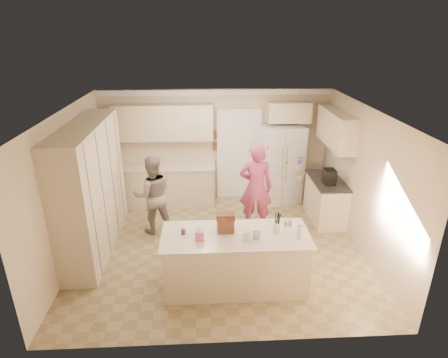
{
  "coord_description": "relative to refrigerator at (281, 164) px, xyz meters",
  "views": [
    {
      "loc": [
        -0.25,
        -6.05,
        3.9
      ],
      "look_at": [
        0.1,
        0.35,
        1.25
      ],
      "focal_mm": 30.0,
      "sensor_mm": 36.0,
      "label": 1
    }
  ],
  "objects": [
    {
      "name": "wall_left",
      "position": [
        -4.12,
        -2.02,
        0.4
      ],
      "size": [
        0.02,
        4.6,
        2.6
      ],
      "primitive_type": "cube",
      "color": "beige",
      "rests_on": "ground"
    },
    {
      "name": "greeting_card_b",
      "position": [
        -1.01,
        -3.27,
        0.11
      ],
      "size": [
        0.12,
        0.05,
        0.16
      ],
      "primitive_type": "cube",
      "rotation": [
        0.15,
        0.0,
        -0.1
      ],
      "color": "silver",
      "rests_on": "island_top"
    },
    {
      "name": "fridge_handle_l",
      "position": [
        -0.05,
        -0.37,
        0.15
      ],
      "size": [
        0.02,
        0.02,
        0.85
      ],
      "primitive_type": "cylinder",
      "color": "silver",
      "rests_on": "refrigerator"
    },
    {
      "name": "island_top",
      "position": [
        -1.31,
        -3.12,
        0.0
      ],
      "size": [
        2.28,
        0.96,
        0.05
      ],
      "primitive_type": "cube",
      "color": "beige",
      "rests_on": "island_base"
    },
    {
      "name": "tissue_box",
      "position": [
        -1.86,
        -3.22,
        0.1
      ],
      "size": [
        0.13,
        0.13,
        0.14
      ],
      "primitive_type": "cube",
      "color": "pink",
      "rests_on": "island_top"
    },
    {
      "name": "shaker_pepper",
      "position": [
        -0.42,
        -2.9,
        0.07
      ],
      "size": [
        0.05,
        0.05,
        0.09
      ],
      "primitive_type": "cylinder",
      "color": "#4567A4",
      "rests_on": "island_top"
    },
    {
      "name": "ceiling",
      "position": [
        -1.51,
        -2.02,
        1.71
      ],
      "size": [
        5.2,
        4.6,
        0.02
      ],
      "primitive_type": "cube",
      "color": "white",
      "rests_on": "wall_back"
    },
    {
      "name": "coffee_maker",
      "position": [
        0.74,
        -1.22,
        0.17
      ],
      "size": [
        0.22,
        0.28,
        0.3
      ],
      "primitive_type": "cube",
      "color": "black",
      "rests_on": "right_countertop"
    },
    {
      "name": "right_base_cab",
      "position": [
        0.79,
        -1.02,
        -0.46
      ],
      "size": [
        0.6,
        1.2,
        0.88
      ],
      "primitive_type": "cube",
      "color": "beige",
      "rests_on": "floor"
    },
    {
      "name": "water_bottle",
      "position": [
        -0.36,
        -3.27,
        0.14
      ],
      "size": [
        0.07,
        0.07,
        0.24
      ],
      "primitive_type": "cylinder",
      "color": "silver",
      "rests_on": "island_top"
    },
    {
      "name": "doorway_opening",
      "position": [
        -0.96,
        0.26,
        0.15
      ],
      "size": [
        0.9,
        0.06,
        2.1
      ],
      "primitive_type": "cube",
      "color": "black",
      "rests_on": "floor"
    },
    {
      "name": "shaker_salt",
      "position": [
        -0.49,
        -2.9,
        0.07
      ],
      "size": [
        0.05,
        0.05,
        0.09
      ],
      "primitive_type": "cylinder",
      "color": "#4567A4",
      "rests_on": "island_top"
    },
    {
      "name": "dollhouse_body",
      "position": [
        -1.46,
        -3.02,
        0.14
      ],
      "size": [
        0.26,
        0.18,
        0.22
      ],
      "primitive_type": "cube",
      "color": "brown",
      "rests_on": "island_top"
    },
    {
      "name": "greeting_card_a",
      "position": [
        -1.16,
        -3.32,
        0.11
      ],
      "size": [
        0.12,
        0.06,
        0.16
      ],
      "primitive_type": "cube",
      "rotation": [
        0.15,
        0.0,
        0.2
      ],
      "color": "white",
      "rests_on": "island_top"
    },
    {
      "name": "fridge_handle_r",
      "position": [
        0.05,
        -0.37,
        0.15
      ],
      "size": [
        0.02,
        0.02,
        0.85
      ],
      "primitive_type": "cylinder",
      "color": "silver",
      "rests_on": "refrigerator"
    },
    {
      "name": "fridge_magnets",
      "position": [
        0.0,
        -0.36,
        0.0
      ],
      "size": [
        0.76,
        0.02,
        1.44
      ],
      "primitive_type": null,
      "color": "tan",
      "rests_on": "refrigerator"
    },
    {
      "name": "right_upper_cab",
      "position": [
        0.92,
        -0.82,
        1.05
      ],
      "size": [
        0.35,
        1.5,
        0.7
      ],
      "primitive_type": "cube",
      "color": "beige",
      "rests_on": "wall_right"
    },
    {
      "name": "wall_back",
      "position": [
        -1.51,
        0.29,
        0.4
      ],
      "size": [
        5.2,
        0.02,
        2.6
      ],
      "primitive_type": "cube",
      "color": "beige",
      "rests_on": "ground"
    },
    {
      "name": "teen_boy",
      "position": [
        -2.79,
        -1.32,
        -0.1
      ],
      "size": [
        0.9,
        0.77,
        1.61
      ],
      "primitive_type": "imported",
      "rotation": [
        0.0,
        0.0,
        3.37
      ],
      "color": "gray",
      "rests_on": "floor"
    },
    {
      "name": "wall_frame_upper",
      "position": [
        -1.49,
        0.25,
        0.65
      ],
      "size": [
        0.15,
        0.02,
        0.2
      ],
      "primitive_type": "cube",
      "color": "brown",
      "rests_on": "wall_back"
    },
    {
      "name": "jam_jar",
      "position": [
        -2.11,
        -3.07,
        0.07
      ],
      "size": [
        0.07,
        0.07,
        0.09
      ],
      "primitive_type": "cylinder",
      "color": "#59263F",
      "rests_on": "island_top"
    },
    {
      "name": "crown_back",
      "position": [
        -1.51,
        0.24,
        1.63
      ],
      "size": [
        5.2,
        0.08,
        0.12
      ],
      "primitive_type": "cube",
      "color": "white",
      "rests_on": "wall_back"
    },
    {
      "name": "over_fridge_cab",
      "position": [
        0.14,
        0.11,
        1.2
      ],
      "size": [
        0.95,
        0.35,
        0.45
      ],
      "primitive_type": "cube",
      "color": "beige",
      "rests_on": "wall_back"
    },
    {
      "name": "back_countertop",
      "position": [
        -2.66,
        -0.03,
        0.0
      ],
      "size": [
        2.24,
        0.63,
        0.04
      ],
      "primitive_type": "cube",
      "color": "beige",
      "rests_on": "back_base_cab"
    },
    {
      "name": "wall_right",
      "position": [
        1.1,
        -2.02,
        0.4
      ],
      "size": [
        0.02,
        4.6,
        2.6
      ],
      "primitive_type": "cube",
      "color": "beige",
      "rests_on": "ground"
    },
    {
      "name": "teen_girl",
      "position": [
        -0.76,
        -1.31,
        0.01
      ],
      "size": [
        0.71,
        0.52,
        1.82
      ],
      "primitive_type": "imported",
      "rotation": [
        0.0,
        0.0,
        3.01
      ],
      "color": "#B43680",
      "rests_on": "floor"
    },
    {
      "name": "island_base",
      "position": [
        -1.31,
        -3.12,
        -0.46
      ],
      "size": [
        2.2,
        0.9,
        0.88
      ],
      "primitive_type": "cube",
      "color": "beige",
      "rests_on": "floor"
    },
    {
      "name": "wall_frame_lower",
      "position": [
        -1.49,
        0.25,
        0.38
      ],
      "size": [
        0.15,
        0.02,
        0.2
      ],
      "primitive_type": "cube",
      "color": "brown",
      "rests_on": "wall_back"
    },
    {
      "name": "floor",
      "position": [
        -1.51,
        -2.02,
        -0.91
      ],
      "size": [
        5.2,
        4.6,
        0.02
      ],
      "primitive_type": "cube",
      "color": "#917E5A",
      "rests_on": "ground"
    },
    {
      "name": "doorway_casing",
      "position": [
        -0.96,
        0.23,
        0.15
      ],
      "size": [
        1.02,
        0.03,
        2.22
      ],
      "primitive_type": "cube",
      "color": "white",
      "rests_on": "floor"
    },
    {
      "name": "pantry_bank",
      "position": [
        -3.81,
        -1.82,
        0.28
      ],
      "size": [
        0.6,
        2.6,
        2.35
      ],
      "primitive_type": "cube",
      "color": "beige",
      "rests_on": "floor"
    },
    {
      "name": "tissue_plume",
      "position": [
        -1.86,
        -3.22,
        0.2
      ],
      "size": [
        0.08,
        0.08,
        0.08
      ],
      "primitive_type": "cone",
      "color": "white",
      "rests_on": "tissue_box"
    },
    {
      "name": "right_countertop",
      "position": [
        0.78,
        -1.02,
        0.0
      ],
      "size": [
        0.63,
        1.24,
        0.04
      ],
      "primitive_type": "cube",
      "color": "#2D2B28",
      "rests_on": "right_base_cab"
    },
    {
      "name": "fridge_seam",
      "position": [
        0.0,
        -0.35,
        0.0
      ],
      "size": [
        0.02,
        0.02,
        1.78
      ],
      "primitive_type": "cube",
      "color": "gray",
      "rests_on": "refrigerator"
    },
    {
      "name": "fridge_dispenser",
      "position": [
        -0.22,
        -0.37,
        0.25
      ],
      "size": [
        0.22,
        0.03,
        0.35
      ],
      "primitive_type": "cube",
      "color": "black",
      "rests_on": "refrigerator"
    },
    {
      "name": "refrigerator",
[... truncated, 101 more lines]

